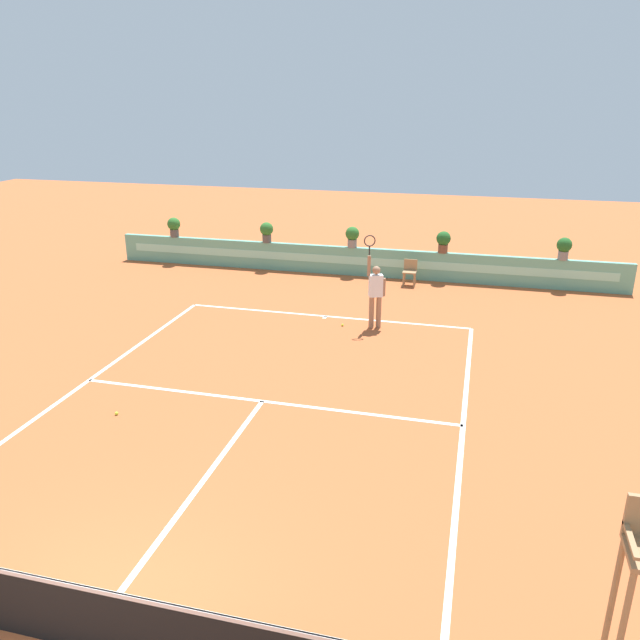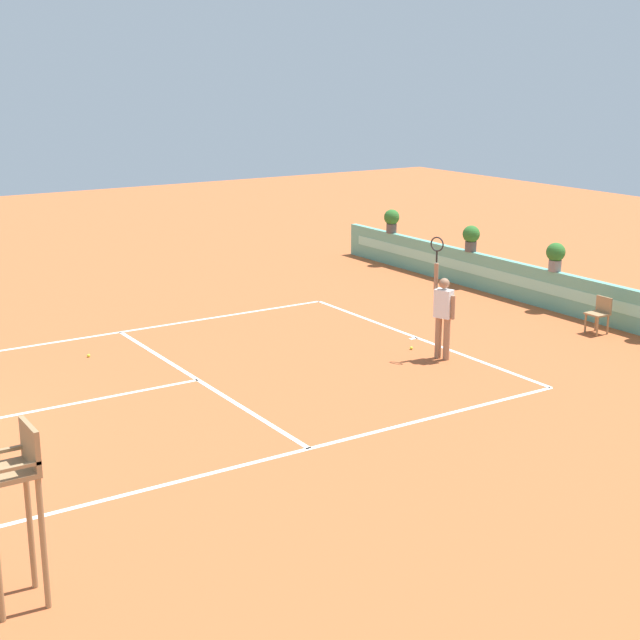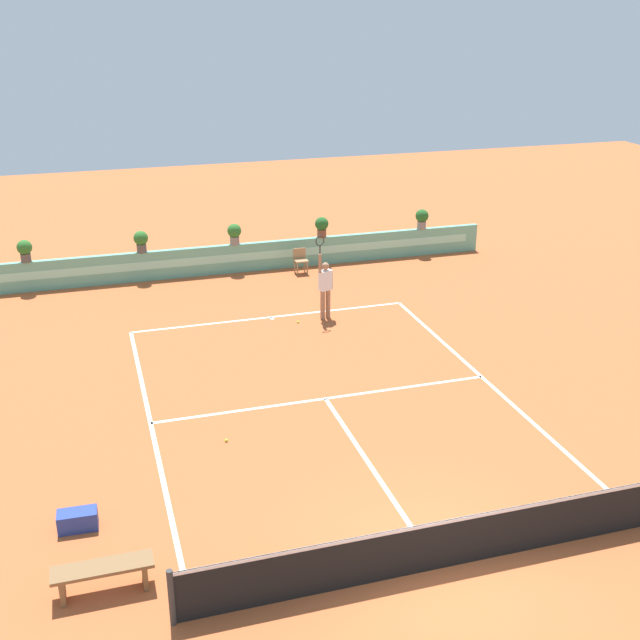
% 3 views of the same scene
% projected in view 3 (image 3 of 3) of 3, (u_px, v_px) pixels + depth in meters
% --- Properties ---
extents(ground_plane, '(60.00, 60.00, 0.00)m').
position_uv_depth(ground_plane, '(331.00, 406.00, 18.76)').
color(ground_plane, '#B2562D').
extents(court_lines, '(8.32, 11.94, 0.01)m').
position_uv_depth(court_lines, '(322.00, 393.00, 19.39)').
color(court_lines, white).
rests_on(court_lines, ground).
extents(net, '(8.92, 0.10, 1.00)m').
position_uv_depth(net, '(441.00, 543.00, 13.24)').
color(net, '#333333').
rests_on(net, ground).
extents(back_wall_barrier, '(18.00, 0.21, 1.00)m').
position_uv_depth(back_wall_barrier, '(240.00, 258.00, 27.80)').
color(back_wall_barrier, '#60A88E').
rests_on(back_wall_barrier, ground).
extents(ball_kid_chair, '(0.44, 0.44, 0.85)m').
position_uv_depth(ball_kid_chair, '(300.00, 260.00, 27.68)').
color(ball_kid_chair, '#99754C').
rests_on(ball_kid_chair, ground).
extents(bench_courtside, '(1.60, 0.44, 0.51)m').
position_uv_depth(bench_courtside, '(103.00, 573.00, 12.77)').
color(bench_courtside, brown).
rests_on(bench_courtside, ground).
extents(gear_bag, '(0.71, 0.39, 0.36)m').
position_uv_depth(gear_bag, '(78.00, 520.00, 14.37)').
color(gear_bag, navy).
rests_on(gear_bag, ground).
extents(tennis_player, '(0.59, 0.33, 2.58)m').
position_uv_depth(tennis_player, '(325.00, 285.00, 23.51)').
color(tennis_player, '#9E7051').
rests_on(tennis_player, ground).
extents(tennis_ball_near_baseline, '(0.07, 0.07, 0.07)m').
position_uv_depth(tennis_ball_near_baseline, '(226.00, 440.00, 17.25)').
color(tennis_ball_near_baseline, '#CCE033').
rests_on(tennis_ball_near_baseline, ground).
extents(tennis_ball_mid_court, '(0.07, 0.07, 0.07)m').
position_uv_depth(tennis_ball_mid_court, '(298.00, 322.00, 23.55)').
color(tennis_ball_mid_court, '#CCE033').
rests_on(tennis_ball_mid_court, ground).
extents(potted_plant_far_right, '(0.48, 0.48, 0.72)m').
position_uv_depth(potted_plant_far_right, '(422.00, 218.00, 29.28)').
color(potted_plant_far_right, gray).
rests_on(potted_plant_far_right, back_wall_barrier).
extents(potted_plant_centre, '(0.48, 0.48, 0.72)m').
position_uv_depth(potted_plant_centre, '(234.00, 233.00, 27.41)').
color(potted_plant_centre, gray).
rests_on(potted_plant_centre, back_wall_barrier).
extents(potted_plant_far_left, '(0.48, 0.48, 0.72)m').
position_uv_depth(potted_plant_far_left, '(25.00, 249.00, 25.59)').
color(potted_plant_far_left, '#514C47').
rests_on(potted_plant_far_left, back_wall_barrier).
extents(potted_plant_right, '(0.48, 0.48, 0.72)m').
position_uv_depth(potted_plant_right, '(322.00, 226.00, 28.25)').
color(potted_plant_right, brown).
rests_on(potted_plant_right, back_wall_barrier).
extents(potted_plant_left, '(0.48, 0.48, 0.72)m').
position_uv_depth(potted_plant_left, '(141.00, 240.00, 26.57)').
color(potted_plant_left, '#514C47').
rests_on(potted_plant_left, back_wall_barrier).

